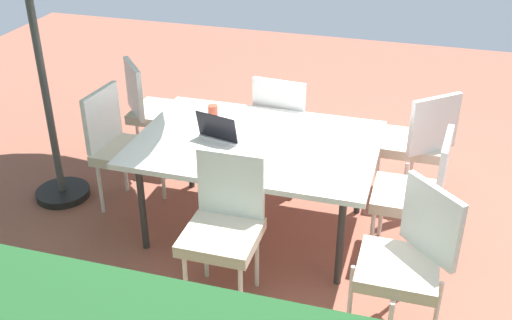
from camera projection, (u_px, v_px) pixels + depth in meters
ground_plane at (256, 230)px, 4.78m from camera, size 10.00×10.00×0.02m
dining_table at (256, 148)px, 4.43m from camera, size 1.72×1.21×0.76m
chair_southeast at (153, 108)px, 5.44m from camera, size 0.59×0.58×0.98m
chair_east at (121, 144)px, 4.82m from camera, size 0.48×0.47×0.98m
chair_south at (284, 122)px, 5.17m from camera, size 0.47×0.48×0.98m
chair_northwest at (407, 257)px, 3.56m from camera, size 0.59×0.59×0.98m
chair_west at (417, 190)px, 4.21m from camera, size 0.48×0.47×0.98m
chair_north at (224, 223)px, 3.87m from camera, size 0.46×0.46×0.98m
chair_southwest at (418, 140)px, 4.88m from camera, size 0.59×0.59×0.98m
laptop at (222, 132)px, 4.43m from camera, size 0.37×0.31×0.21m
cup at (213, 112)px, 4.71m from camera, size 0.08×0.08×0.11m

